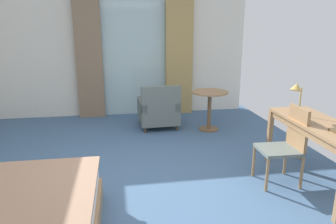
{
  "coord_description": "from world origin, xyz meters",
  "views": [
    {
      "loc": [
        -0.09,
        -3.26,
        1.84
      ],
      "look_at": [
        0.47,
        0.1,
        0.91
      ],
      "focal_mm": 32.99,
      "sensor_mm": 36.0,
      "label": 1
    }
  ],
  "objects_px": {
    "writing_desk": "(321,131)",
    "round_cafe_table": "(210,102)",
    "desk_chair": "(286,143)",
    "armchair_by_window": "(159,111)",
    "desk_lamp": "(297,93)"
  },
  "relations": [
    {
      "from": "writing_desk",
      "to": "round_cafe_table",
      "type": "bearing_deg",
      "value": 106.63
    },
    {
      "from": "desk_chair",
      "to": "armchair_by_window",
      "type": "distance_m",
      "value": 2.69
    },
    {
      "from": "armchair_by_window",
      "to": "round_cafe_table",
      "type": "height_order",
      "value": "armchair_by_window"
    },
    {
      "from": "writing_desk",
      "to": "armchair_by_window",
      "type": "height_order",
      "value": "armchair_by_window"
    },
    {
      "from": "armchair_by_window",
      "to": "desk_chair",
      "type": "bearing_deg",
      "value": -63.06
    },
    {
      "from": "desk_chair",
      "to": "desk_lamp",
      "type": "bearing_deg",
      "value": 43.83
    },
    {
      "from": "writing_desk",
      "to": "round_cafe_table",
      "type": "relative_size",
      "value": 2.14
    },
    {
      "from": "writing_desk",
      "to": "round_cafe_table",
      "type": "height_order",
      "value": "writing_desk"
    },
    {
      "from": "desk_chair",
      "to": "desk_lamp",
      "type": "xyz_separation_m",
      "value": [
        0.18,
        0.17,
        0.57
      ]
    },
    {
      "from": "desk_chair",
      "to": "armchair_by_window",
      "type": "height_order",
      "value": "desk_chair"
    },
    {
      "from": "desk_lamp",
      "to": "round_cafe_table",
      "type": "xyz_separation_m",
      "value": [
        -0.49,
        1.93,
        -0.54
      ]
    },
    {
      "from": "desk_chair",
      "to": "armchair_by_window",
      "type": "bearing_deg",
      "value": 116.94
    },
    {
      "from": "armchair_by_window",
      "to": "desk_lamp",
      "type": "bearing_deg",
      "value": -57.97
    },
    {
      "from": "desk_chair",
      "to": "round_cafe_table",
      "type": "bearing_deg",
      "value": 98.49
    },
    {
      "from": "desk_lamp",
      "to": "armchair_by_window",
      "type": "height_order",
      "value": "desk_lamp"
    }
  ]
}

